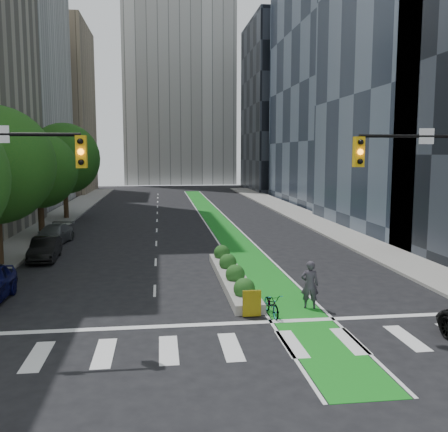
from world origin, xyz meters
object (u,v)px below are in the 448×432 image
object	(u,v)px
median_planter	(232,275)
parked_car_left_far	(54,234)
cyclist	(310,285)
bicycle	(272,304)
parked_car_left_mid	(45,249)

from	to	relation	value
median_planter	parked_car_left_far	world-z (taller)	parked_car_left_far
cyclist	parked_car_left_far	bearing A→B (deg)	-38.02
bicycle	cyclist	distance (m)	1.91
bicycle	parked_car_left_mid	bearing A→B (deg)	128.43
cyclist	parked_car_left_far	distance (m)	20.91
parked_car_left_far	cyclist	bearing A→B (deg)	-42.99
median_planter	cyclist	size ratio (longest dim) A/B	5.26
median_planter	bicycle	distance (m)	5.16
bicycle	cyclist	xyz separation A→B (m)	(1.70, 0.66, 0.53)
median_planter	parked_car_left_far	bearing A→B (deg)	132.27
parked_car_left_mid	parked_car_left_far	bearing A→B (deg)	93.54
parked_car_left_far	parked_car_left_mid	bearing A→B (deg)	-75.75
median_planter	cyclist	distance (m)	5.13
cyclist	parked_car_left_far	world-z (taller)	cyclist
cyclist	parked_car_left_mid	distance (m)	16.60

